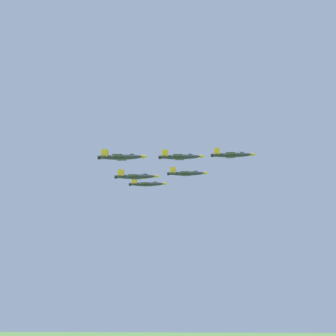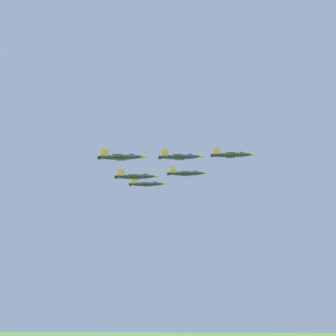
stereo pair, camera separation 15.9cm
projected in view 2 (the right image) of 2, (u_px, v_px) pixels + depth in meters
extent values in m
ellipsoid|color=#2D3338|center=(232.00, 155.00, 235.68)|extent=(3.00, 15.32, 1.96)
cone|color=gold|center=(254.00, 154.00, 234.76)|extent=(1.79, 2.07, 1.66)
ellipsoid|color=#334751|center=(241.00, 153.00, 235.45)|extent=(1.64, 2.70, 1.14)
cube|color=#2D3338|center=(230.00, 155.00, 235.74)|extent=(11.09, 4.22, 0.20)
cube|color=gold|center=(231.00, 158.00, 240.52)|extent=(0.97, 3.18, 0.23)
cube|color=gold|center=(230.00, 152.00, 230.97)|extent=(0.97, 3.18, 0.23)
cube|color=#2D3338|center=(216.00, 155.00, 236.36)|extent=(5.37, 2.75, 0.20)
cube|color=gold|center=(217.00, 152.00, 237.55)|extent=(0.41, 2.19, 2.83)
cube|color=gold|center=(217.00, 151.00, 235.64)|extent=(0.41, 2.19, 2.83)
cylinder|color=black|center=(212.00, 155.00, 236.54)|extent=(1.44, 1.18, 1.37)
ellipsoid|color=#2D3338|center=(187.00, 173.00, 252.96)|extent=(2.85, 15.10, 1.93)
cone|color=gold|center=(206.00, 173.00, 252.12)|extent=(1.76, 2.03, 1.64)
ellipsoid|color=#334751|center=(195.00, 172.00, 252.77)|extent=(1.60, 2.66, 1.13)
cube|color=#2D3338|center=(185.00, 174.00, 253.02)|extent=(10.91, 4.08, 0.19)
cube|color=gold|center=(186.00, 176.00, 257.74)|extent=(0.94, 3.13, 0.23)
cube|color=gold|center=(184.00, 172.00, 248.31)|extent=(0.94, 3.13, 0.23)
cube|color=#2D3338|center=(172.00, 174.00, 253.59)|extent=(5.28, 2.67, 0.19)
cube|color=gold|center=(173.00, 171.00, 254.77)|extent=(0.39, 2.16, 2.79)
cube|color=gold|center=(173.00, 170.00, 252.89)|extent=(0.39, 2.16, 2.79)
cylinder|color=black|center=(169.00, 174.00, 253.76)|extent=(1.41, 1.15, 1.35)
ellipsoid|color=#2D3338|center=(181.00, 157.00, 220.82)|extent=(2.77, 14.81, 1.89)
cone|color=gold|center=(203.00, 156.00, 220.01)|extent=(1.72, 1.99, 1.61)
ellipsoid|color=#334751|center=(189.00, 155.00, 220.63)|extent=(1.57, 2.60, 1.10)
cube|color=#2D3338|center=(179.00, 157.00, 220.87)|extent=(10.70, 3.99, 0.19)
cube|color=gold|center=(180.00, 160.00, 225.50)|extent=(0.92, 3.07, 0.23)
cube|color=gold|center=(178.00, 154.00, 216.25)|extent=(0.92, 3.07, 0.23)
cube|color=#2D3338|center=(164.00, 157.00, 221.43)|extent=(5.18, 2.61, 0.19)
cube|color=gold|center=(165.00, 154.00, 222.58)|extent=(0.38, 2.12, 2.74)
cube|color=gold|center=(165.00, 153.00, 220.73)|extent=(0.38, 2.12, 2.74)
cylinder|color=black|center=(160.00, 157.00, 221.58)|extent=(1.39, 1.13, 1.33)
ellipsoid|color=#2D3338|center=(147.00, 184.00, 270.72)|extent=(3.06, 15.26, 1.95)
cone|color=gold|center=(166.00, 184.00, 269.77)|extent=(1.80, 2.07, 1.66)
ellipsoid|color=#334751|center=(155.00, 182.00, 270.49)|extent=(1.65, 2.70, 1.14)
cube|color=#2D3338|center=(146.00, 184.00, 270.79)|extent=(11.06, 4.25, 0.19)
cube|color=gold|center=(147.00, 186.00, 275.55)|extent=(0.99, 3.17, 0.23)
cube|color=gold|center=(144.00, 183.00, 266.04)|extent=(0.99, 3.17, 0.23)
cube|color=#2D3338|center=(134.00, 184.00, 271.44)|extent=(5.36, 2.76, 0.19)
cube|color=gold|center=(135.00, 182.00, 272.62)|extent=(0.42, 2.18, 2.82)
cube|color=gold|center=(134.00, 181.00, 270.72)|extent=(0.42, 2.18, 2.82)
cylinder|color=black|center=(130.00, 184.00, 271.62)|extent=(1.44, 1.18, 1.36)
ellipsoid|color=#2D3338|center=(121.00, 157.00, 206.09)|extent=(2.67, 14.95, 1.91)
cone|color=gold|center=(145.00, 157.00, 205.34)|extent=(1.72, 1.99, 1.63)
ellipsoid|color=#334751|center=(131.00, 155.00, 205.93)|extent=(1.56, 2.62, 1.12)
cube|color=#2D3338|center=(119.00, 157.00, 206.14)|extent=(10.78, 3.93, 0.19)
cube|color=gold|center=(122.00, 160.00, 210.82)|extent=(0.90, 3.09, 0.23)
cube|color=gold|center=(117.00, 154.00, 201.47)|extent=(0.90, 3.09, 0.23)
cube|color=#2D3338|center=(104.00, 157.00, 206.65)|extent=(5.21, 2.59, 0.19)
cube|color=gold|center=(105.00, 154.00, 207.82)|extent=(0.36, 2.13, 2.76)
cube|color=gold|center=(104.00, 153.00, 205.95)|extent=(0.36, 2.13, 2.76)
cylinder|color=black|center=(99.00, 158.00, 206.80)|extent=(1.39, 1.13, 1.34)
ellipsoid|color=#2D3338|center=(136.00, 177.00, 238.08)|extent=(2.73, 15.56, 1.99)
cone|color=gold|center=(157.00, 176.00, 237.33)|extent=(1.79, 2.07, 1.69)
ellipsoid|color=#334751|center=(145.00, 175.00, 237.93)|extent=(1.62, 2.72, 1.16)
cube|color=#2D3338|center=(134.00, 177.00, 238.13)|extent=(11.22, 4.07, 0.20)
cube|color=gold|center=(136.00, 179.00, 243.01)|extent=(0.93, 3.22, 0.24)
cube|color=gold|center=(132.00, 175.00, 233.27)|extent=(0.93, 3.22, 0.24)
cube|color=#2D3338|center=(120.00, 177.00, 238.65)|extent=(5.42, 2.69, 0.20)
cube|color=gold|center=(121.00, 174.00, 239.87)|extent=(0.37, 2.22, 2.88)
cube|color=gold|center=(121.00, 173.00, 237.92)|extent=(0.37, 2.22, 2.88)
cylinder|color=black|center=(116.00, 177.00, 238.80)|extent=(1.44, 1.17, 1.39)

